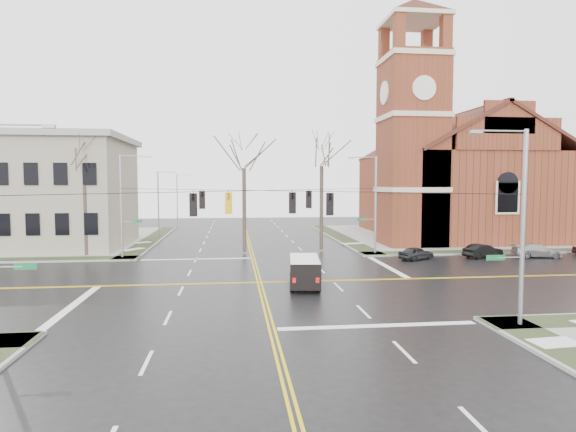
{
  "coord_description": "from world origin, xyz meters",
  "views": [
    {
      "loc": [
        -1.73,
        -32.08,
        6.74
      ],
      "look_at": [
        2.64,
        6.0,
        4.06
      ],
      "focal_mm": 30.0,
      "sensor_mm": 36.0,
      "label": 1
    }
  ],
  "objects": [
    {
      "name": "civic_building_a",
      "position": [
        -22.0,
        20.0,
        5.5
      ],
      "size": [
        18.0,
        14.0,
        11.0
      ],
      "primitive_type": "cube",
      "color": "gray",
      "rests_on": "ground"
    },
    {
      "name": "parked_car_a",
      "position": [
        14.13,
        7.96,
        0.57
      ],
      "size": [
        3.62,
        2.64,
        1.15
      ],
      "primitive_type": "imported",
      "rotation": [
        0.0,
        0.0,
        2.0
      ],
      "color": "black",
      "rests_on": "ground"
    },
    {
      "name": "streetlight_north_b",
      "position": [
        -10.65,
        48.0,
        4.47
      ],
      "size": [
        2.3,
        0.2,
        8.0
      ],
      "color": "gray",
      "rests_on": "ground"
    },
    {
      "name": "streetlight_north_a",
      "position": [
        -10.65,
        28.0,
        4.47
      ],
      "size": [
        2.3,
        0.2,
        8.0
      ],
      "color": "gray",
      "rests_on": "ground"
    },
    {
      "name": "tree_ne",
      "position": [
        6.87,
        14.16,
        8.87
      ],
      "size": [
        4.0,
        4.0,
        12.27
      ],
      "color": "#372E23",
      "rests_on": "ground"
    },
    {
      "name": "traffic_signals",
      "position": [
        -0.0,
        -0.67,
        5.45
      ],
      "size": [
        8.21,
        8.26,
        1.3
      ],
      "color": "black",
      "rests_on": "ground"
    },
    {
      "name": "signal_pole_se",
      "position": [
        11.32,
        -11.5,
        4.95
      ],
      "size": [
        2.75,
        0.22,
        9.0
      ],
      "color": "gray",
      "rests_on": "ground"
    },
    {
      "name": "signal_pole_nw",
      "position": [
        -11.32,
        11.5,
        4.95
      ],
      "size": [
        2.75,
        0.22,
        9.0
      ],
      "color": "gray",
      "rests_on": "ground"
    },
    {
      "name": "parked_car_b",
      "position": [
        20.52,
        8.43,
        0.61
      ],
      "size": [
        3.95,
        2.4,
        1.23
      ],
      "primitive_type": "imported",
      "rotation": [
        0.0,
        0.0,
        1.89
      ],
      "color": "black",
      "rests_on": "ground"
    },
    {
      "name": "sidewalks",
      "position": [
        0.0,
        0.0,
        0.08
      ],
      "size": [
        80.0,
        80.0,
        0.17
      ],
      "color": "gray",
      "rests_on": "ground"
    },
    {
      "name": "span_wires",
      "position": [
        0.0,
        0.0,
        6.2
      ],
      "size": [
        23.02,
        23.02,
        0.03
      ],
      "color": "black",
      "rests_on": "ground"
    },
    {
      "name": "signal_pole_ne",
      "position": [
        11.32,
        11.5,
        4.95
      ],
      "size": [
        2.75,
        0.22,
        9.0
      ],
      "color": "gray",
      "rests_on": "ground"
    },
    {
      "name": "tree_nw_far",
      "position": [
        -14.99,
        13.08,
        8.28
      ],
      "size": [
        4.0,
        4.0,
        11.44
      ],
      "color": "#372E23",
      "rests_on": "ground"
    },
    {
      "name": "ground",
      "position": [
        0.0,
        0.0,
        0.0
      ],
      "size": [
        120.0,
        120.0,
        0.0
      ],
      "primitive_type": "plane",
      "color": "black",
      "rests_on": "ground"
    },
    {
      "name": "church",
      "position": [
        24.76,
        24.78,
        8.43
      ],
      "size": [
        24.28,
        27.48,
        27.5
      ],
      "color": "brown",
      "rests_on": "ground"
    },
    {
      "name": "tree_nw_near",
      "position": [
        -0.68,
        13.36,
        8.6
      ],
      "size": [
        4.0,
        4.0,
        11.89
      ],
      "color": "#372E23",
      "rests_on": "ground"
    },
    {
      "name": "cargo_van",
      "position": [
        2.86,
        -1.39,
        1.09
      ],
      "size": [
        2.42,
        5.03,
        1.84
      ],
      "rotation": [
        0.0,
        0.0,
        -0.11
      ],
      "color": "white",
      "rests_on": "ground"
    },
    {
      "name": "road_markings",
      "position": [
        0.0,
        0.0,
        0.01
      ],
      "size": [
        100.0,
        100.0,
        0.01
      ],
      "color": "gold",
      "rests_on": "ground"
    },
    {
      "name": "parked_car_c",
      "position": [
        25.45,
        8.07,
        0.62
      ],
      "size": [
        4.46,
        2.32,
        1.23
      ],
      "primitive_type": "imported",
      "rotation": [
        0.0,
        0.0,
        1.43
      ],
      "color": "#9B9C9E",
      "rests_on": "ground"
    }
  ]
}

